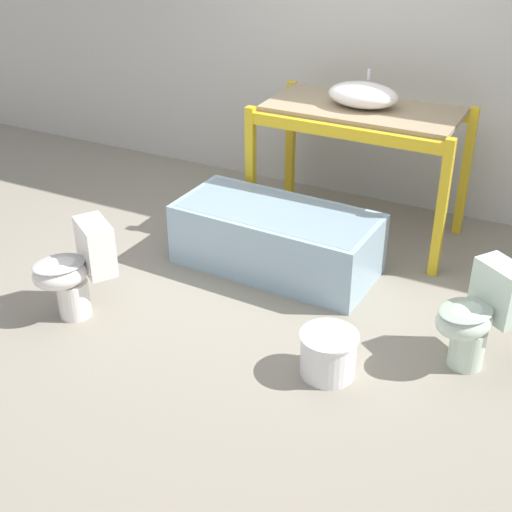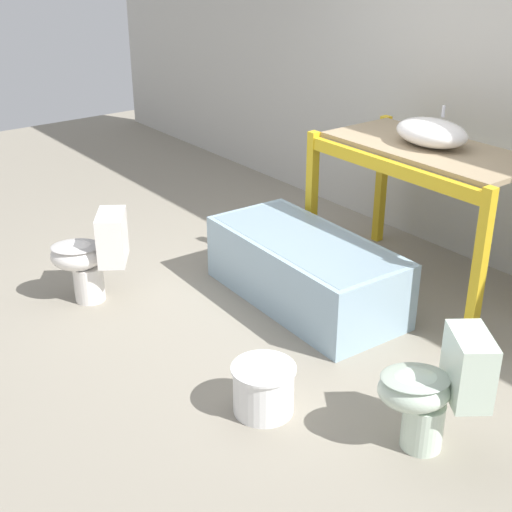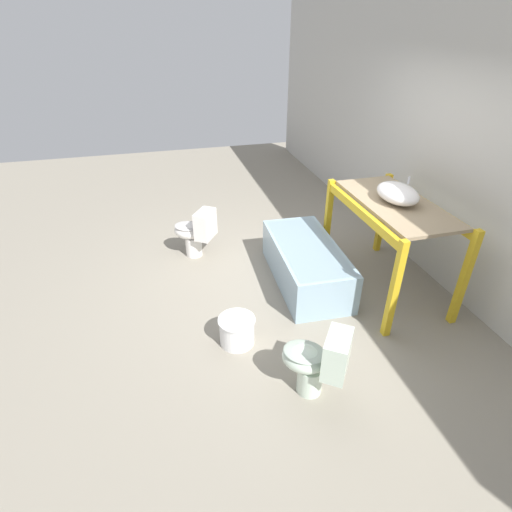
{
  "view_description": "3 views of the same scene",
  "coord_description": "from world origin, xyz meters",
  "views": [
    {
      "loc": [
        1.99,
        -4.02,
        2.79
      ],
      "look_at": [
        0.2,
        -0.5,
        0.56
      ],
      "focal_mm": 50.0,
      "sensor_mm": 36.0,
      "label": 1
    },
    {
      "loc": [
        3.38,
        -2.74,
        2.47
      ],
      "look_at": [
        0.29,
        -0.38,
        0.66
      ],
      "focal_mm": 50.0,
      "sensor_mm": 36.0,
      "label": 2
    },
    {
      "loc": [
        3.71,
        -1.3,
        2.77
      ],
      "look_at": [
        0.35,
        -0.42,
        0.68
      ],
      "focal_mm": 28.0,
      "sensor_mm": 36.0,
      "label": 3
    }
  ],
  "objects": [
    {
      "name": "toilet_far",
      "position": [
        1.57,
        -0.22,
        0.36
      ],
      "size": [
        0.57,
        0.62,
        0.67
      ],
      "rotation": [
        0.0,
        0.0,
        -0.62
      ],
      "color": "silver",
      "rests_on": "ground_plane"
    },
    {
      "name": "bucket_white",
      "position": [
        0.81,
        -0.73,
        0.15
      ],
      "size": [
        0.36,
        0.36,
        0.29
      ],
      "color": "white",
      "rests_on": "ground_plane"
    },
    {
      "name": "shelving_rack",
      "position": [
        0.3,
        1.13,
        0.9
      ],
      "size": [
        1.63,
        0.85,
        1.08
      ],
      "color": "gold",
      "rests_on": "ground_plane"
    },
    {
      "name": "toilet_near",
      "position": [
        -0.96,
        -0.89,
        0.36
      ],
      "size": [
        0.56,
        0.62,
        0.67
      ],
      "rotation": [
        0.0,
        0.0,
        -0.59
      ],
      "color": "white",
      "rests_on": "ground_plane"
    },
    {
      "name": "sink_basin",
      "position": [
        0.29,
        1.14,
        1.17
      ],
      "size": [
        0.55,
        0.38,
        0.27
      ],
      "color": "white",
      "rests_on": "shelving_rack"
    },
    {
      "name": "warehouse_wall_rear",
      "position": [
        0.0,
        1.89,
        1.6
      ],
      "size": [
        10.8,
        0.08,
        3.2
      ],
      "color": "beige",
      "rests_on": "ground_plane"
    },
    {
      "name": "ground_plane",
      "position": [
        0.0,
        0.0,
        0.0
      ],
      "size": [
        12.0,
        12.0,
        0.0
      ],
      "primitive_type": "plane",
      "color": "gray"
    },
    {
      "name": "bathtub_main",
      "position": [
        -0.03,
        0.3,
        0.28
      ],
      "size": [
        1.55,
        0.77,
        0.48
      ],
      "rotation": [
        0.0,
        0.0,
        -0.04
      ],
      "color": "#99B7CC",
      "rests_on": "ground_plane"
    }
  ]
}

